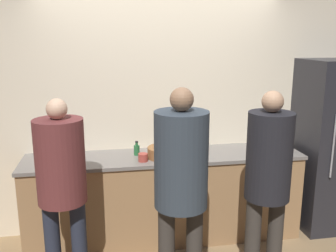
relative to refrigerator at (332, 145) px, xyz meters
name	(u,v)px	position (x,y,z in m)	size (l,w,h in m)	color
wall_back	(160,112)	(-1.86, 0.34, 0.37)	(5.20, 0.06, 2.60)	beige
counter	(165,196)	(-1.86, 0.04, -0.47)	(2.83, 0.64, 0.92)	#9E754C
refrigerator	(332,145)	(0.00, 0.00, 0.00)	(0.72, 0.66, 1.86)	#232328
person_left	(61,177)	(-2.81, -0.64, 0.06)	(0.39, 0.39, 1.63)	#232838
person_center	(181,176)	(-1.91, -0.99, 0.14)	(0.40, 0.40, 1.74)	#38332D
person_right	(268,174)	(-1.18, -0.92, 0.08)	(0.36, 0.36, 1.69)	#38332D
fruit_bowl	(164,152)	(-1.88, -0.06, 0.04)	(0.33, 0.33, 0.15)	brown
utensil_crock	(276,138)	(-0.59, 0.15, 0.07)	(0.09, 0.09, 0.31)	silver
bottle_green	(137,150)	(-2.14, 0.07, 0.04)	(0.06, 0.06, 0.15)	#236033
cup_red	(143,157)	(-2.10, -0.14, 0.02)	(0.09, 0.09, 0.08)	#A33D33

